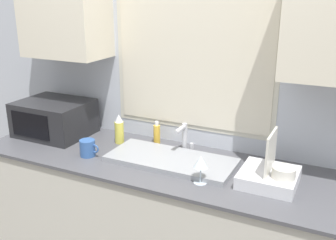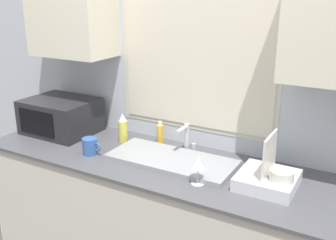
{
  "view_description": "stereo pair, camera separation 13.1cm",
  "coord_description": "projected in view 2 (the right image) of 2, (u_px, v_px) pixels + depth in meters",
  "views": [
    {
      "loc": [
        0.93,
        -1.6,
        1.89
      ],
      "look_at": [
        0.01,
        0.3,
        1.19
      ],
      "focal_mm": 42.0,
      "sensor_mm": 36.0,
      "label": 1
    },
    {
      "loc": [
        1.05,
        -1.54,
        1.89
      ],
      "look_at": [
        0.01,
        0.3,
        1.19
      ],
      "focal_mm": 42.0,
      "sensor_mm": 36.0,
      "label": 2
    }
  ],
  "objects": [
    {
      "name": "sink_basin",
      "position": [
        172.0,
        160.0,
        2.35
      ],
      "size": [
        0.76,
        0.34,
        0.03
      ],
      "color": "gray",
      "rests_on": "countertop"
    },
    {
      "name": "wall_back",
      "position": [
        195.0,
        71.0,
        2.46
      ],
      "size": [
        6.0,
        0.38,
        2.6
      ],
      "color": "silver",
      "rests_on": "ground_plane"
    },
    {
      "name": "spray_bottle",
      "position": [
        123.0,
        128.0,
        2.64
      ],
      "size": [
        0.06,
        0.06,
        0.2
      ],
      "color": "#D8CC4C",
      "rests_on": "countertop"
    },
    {
      "name": "wine_glass",
      "position": [
        198.0,
        164.0,
        2.06
      ],
      "size": [
        0.08,
        0.08,
        0.16
      ],
      "color": "silver",
      "rests_on": "countertop"
    },
    {
      "name": "countertop",
      "position": [
        170.0,
        227.0,
        2.49
      ],
      "size": [
        2.48,
        0.7,
        0.91
      ],
      "color": "beige",
      "rests_on": "ground_plane"
    },
    {
      "name": "microwave",
      "position": [
        61.0,
        116.0,
        2.82
      ],
      "size": [
        0.49,
        0.4,
        0.24
      ],
      "color": "#232326",
      "rests_on": "countertop"
    },
    {
      "name": "mug_near_sink",
      "position": [
        90.0,
        146.0,
        2.46
      ],
      "size": [
        0.13,
        0.1,
        0.1
      ],
      "color": "#335999",
      "rests_on": "countertop"
    },
    {
      "name": "soap_bottle",
      "position": [
        160.0,
        133.0,
        2.63
      ],
      "size": [
        0.04,
        0.04,
        0.15
      ],
      "color": "gold",
      "rests_on": "countertop"
    },
    {
      "name": "faucet",
      "position": [
        186.0,
        136.0,
        2.46
      ],
      "size": [
        0.08,
        0.15,
        0.18
      ],
      "color": "#B7B7BC",
      "rests_on": "countertop"
    },
    {
      "name": "dish_rack",
      "position": [
        269.0,
        178.0,
        2.04
      ],
      "size": [
        0.3,
        0.3,
        0.29
      ],
      "color": "silver",
      "rests_on": "countertop"
    }
  ]
}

